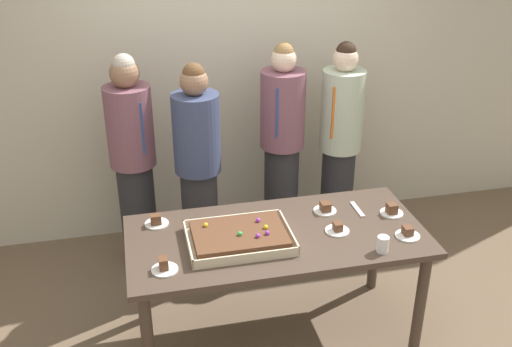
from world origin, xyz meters
TOP-DOWN VIEW (x-y plane):
  - ground_plane at (0.00, 0.00)m, footprint 12.00×12.00m
  - interior_back_panel at (0.00, 1.60)m, footprint 8.00×0.12m
  - party_table at (0.00, 0.00)m, footprint 1.83×0.86m
  - sheet_cake at (-0.24, -0.04)m, footprint 0.62×0.45m
  - plated_slice_near_left at (-0.70, -0.23)m, footprint 0.15×0.15m
  - plated_slice_near_right at (0.37, -0.06)m, footprint 0.15×0.15m
  - plated_slice_far_left at (0.77, -0.20)m, footprint 0.15×0.15m
  - plated_slice_far_right at (-0.71, 0.27)m, footprint 0.15×0.15m
  - plated_slice_center_front at (0.78, 0.07)m, footprint 0.15×0.15m
  - plated_slice_center_back at (0.38, 0.19)m, footprint 0.15×0.15m
  - drink_cup_nearest at (0.55, -0.32)m, footprint 0.07×0.07m
  - cake_server_utensil at (0.59, 0.17)m, footprint 0.03×0.20m
  - person_serving_front at (0.33, 1.10)m, footprint 0.34×0.34m
  - person_green_shirt_behind at (-0.37, 0.84)m, footprint 0.33×0.33m
  - person_striped_tie_right at (-0.81, 1.07)m, footprint 0.34×0.34m
  - person_far_right_suit at (0.80, 1.09)m, footprint 0.33×0.33m

SIDE VIEW (x-z plane):
  - ground_plane at x=0.00m, z-range 0.00..0.00m
  - party_table at x=0.00m, z-range 0.30..1.09m
  - cake_server_utensil at x=0.59m, z-range 0.79..0.80m
  - plated_slice_near_right at x=0.37m, z-range 0.77..0.84m
  - plated_slice_far_left at x=0.77m, z-range 0.78..0.84m
  - plated_slice_far_right at x=-0.71m, z-range 0.77..0.85m
  - plated_slice_center_back at x=0.38m, z-range 0.78..0.84m
  - plated_slice_near_left at x=-0.70m, z-range 0.77..0.85m
  - plated_slice_center_front at x=0.78m, z-range 0.78..0.85m
  - sheet_cake at x=-0.24m, z-range 0.77..0.87m
  - drink_cup_nearest at x=0.55m, z-range 0.79..0.89m
  - person_green_shirt_behind at x=-0.37m, z-range 0.03..1.68m
  - person_far_right_suit at x=0.80m, z-range 0.03..1.70m
  - person_serving_front at x=0.33m, z-range 0.03..1.72m
  - person_striped_tie_right at x=-0.81m, z-range 0.04..1.72m
  - interior_back_panel at x=0.00m, z-range 0.00..3.00m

